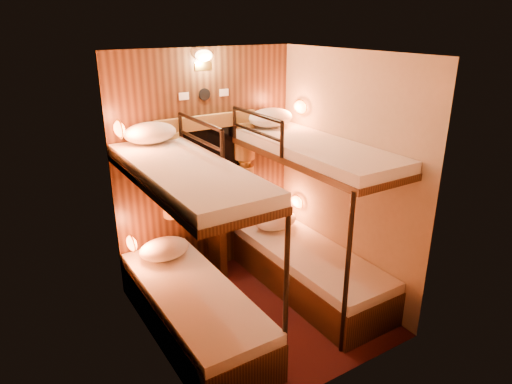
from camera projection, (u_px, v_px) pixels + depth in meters
floor at (259, 312)px, 4.40m from camera, size 2.10×2.10×0.00m
ceiling at (260, 53)px, 3.55m from camera, size 2.10×2.10×0.00m
wall_back at (206, 166)px, 4.81m from camera, size 2.40×0.00×2.40m
wall_front at (341, 243)px, 3.15m from camera, size 2.40×0.00×2.40m
wall_left at (149, 222)px, 3.48m from camera, size 0.00×2.40×2.40m
wall_right at (345, 177)px, 4.47m from camera, size 0.00×2.40×2.40m
back_panel at (206, 166)px, 4.79m from camera, size 2.00×0.03×2.40m
bunk_left at (192, 278)px, 3.94m from camera, size 0.72×1.90×1.82m
bunk_right at (310, 241)px, 4.58m from camera, size 0.72×1.90×1.82m
window at (208, 169)px, 4.78m from camera, size 1.00×0.12×0.79m
curtains at (209, 162)px, 4.72m from camera, size 1.10×0.22×1.00m
back_fixtures at (204, 64)px, 4.39m from camera, size 0.54×0.09×0.48m
reading_lamps at (221, 171)px, 4.52m from camera, size 2.00×0.20×1.25m
table at (217, 240)px, 4.93m from camera, size 0.50×0.34×0.66m
bottle_left at (209, 214)px, 4.72m from camera, size 0.07×0.07×0.25m
bottle_right at (219, 209)px, 4.85m from camera, size 0.07×0.07×0.24m
sachet_a at (226, 216)px, 4.92m from camera, size 0.09×0.08×0.01m
sachet_b at (218, 217)px, 4.92m from camera, size 0.07×0.06×0.01m
pillow_lower_left at (164, 249)px, 4.43m from camera, size 0.50×0.36×0.20m
pillow_lower_right at (275, 220)px, 5.07m from camera, size 0.50×0.36×0.20m
pillow_upper_left at (150, 133)px, 4.14m from camera, size 0.48×0.35×0.19m
pillow_upper_right at (271, 118)px, 4.76m from camera, size 0.50×0.35×0.19m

